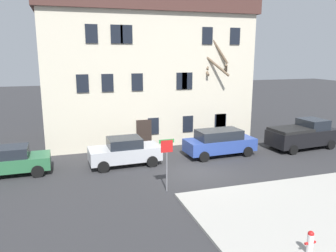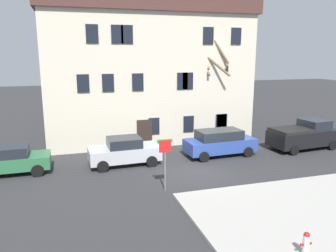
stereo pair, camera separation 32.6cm
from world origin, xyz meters
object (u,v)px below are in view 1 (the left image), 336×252
object	(u,v)px
tree_bare_near	(81,87)
car_green_sedan	(10,161)
car_blue_wagon	(220,142)
tree_bare_mid	(217,89)
building_main	(142,66)
car_silver_sedan	(125,151)
bicycle_leaning	(123,142)
street_sign_pole	(167,155)
pickup_truck_black	(303,135)
fire_hydrant	(310,242)

from	to	relation	value
tree_bare_near	car_green_sedan	distance (m)	7.42
car_blue_wagon	tree_bare_near	bearing A→B (deg)	149.71
tree_bare_mid	car_green_sedan	distance (m)	15.14
tree_bare_near	car_blue_wagon	bearing A→B (deg)	-30.29
building_main	car_green_sedan	world-z (taller)	building_main
building_main	car_silver_sedan	bearing A→B (deg)	-111.18
tree_bare_near	car_green_sedan	bearing A→B (deg)	-132.05
car_blue_wagon	car_silver_sedan	bearing A→B (deg)	-179.59
car_green_sedan	bicycle_leaning	size ratio (longest dim) A/B	2.45
car_silver_sedan	tree_bare_near	bearing A→B (deg)	112.73
building_main	street_sign_pole	distance (m)	13.12
bicycle_leaning	street_sign_pole	bearing A→B (deg)	-85.88
building_main	street_sign_pole	world-z (taller)	building_main
tree_bare_mid	street_sign_pole	bearing A→B (deg)	-128.28
bicycle_leaning	car_silver_sedan	bearing A→B (deg)	-98.60
pickup_truck_black	car_silver_sedan	bearing A→B (deg)	179.32
building_main	fire_hydrant	bearing A→B (deg)	-86.38
fire_hydrant	car_blue_wagon	bearing A→B (deg)	79.00
street_sign_pole	bicycle_leaning	bearing A→B (deg)	94.12
car_green_sedan	car_blue_wagon	xyz separation A→B (m)	(12.90, -0.17, 0.10)
car_green_sedan	bicycle_leaning	xyz separation A→B (m)	(7.09, 3.94, -0.45)
car_green_sedan	street_sign_pole	xyz separation A→B (m)	(7.73, -4.85, 1.05)
tree_bare_mid	pickup_truck_black	bearing A→B (deg)	-37.63
bicycle_leaning	pickup_truck_black	bearing A→B (deg)	-19.23
car_green_sedan	fire_hydrant	world-z (taller)	car_green_sedan
pickup_truck_black	bicycle_leaning	xyz separation A→B (m)	(-12.35, 4.31, -0.64)
building_main	bicycle_leaning	size ratio (longest dim) A/B	9.15
car_blue_wagon	tree_bare_mid	bearing A→B (deg)	68.60
tree_bare_mid	car_green_sedan	world-z (taller)	tree_bare_mid
car_green_sedan	tree_bare_mid	bearing A→B (deg)	13.90
car_green_sedan	pickup_truck_black	distance (m)	19.44
car_silver_sedan	pickup_truck_black	bearing A→B (deg)	-0.68
fire_hydrant	bicycle_leaning	world-z (taller)	bicycle_leaning
building_main	tree_bare_near	distance (m)	5.95
building_main	tree_bare_mid	bearing A→B (deg)	-39.40
tree_bare_mid	car_green_sedan	bearing A→B (deg)	-166.10
tree_bare_mid	fire_hydrant	distance (m)	15.95
car_blue_wagon	bicycle_leaning	bearing A→B (deg)	144.74
car_blue_wagon	fire_hydrant	bearing A→B (deg)	-101.00
street_sign_pole	bicycle_leaning	world-z (taller)	street_sign_pole
pickup_truck_black	fire_hydrant	xyz separation A→B (m)	(-8.75, -11.20, -0.46)
pickup_truck_black	fire_hydrant	distance (m)	14.22
tree_bare_near	pickup_truck_black	size ratio (longest dim) A/B	1.73
tree_bare_mid	car_green_sedan	xyz separation A→B (m)	(-14.36, -3.55, -3.25)
building_main	pickup_truck_black	size ratio (longest dim) A/B	3.07
building_main	car_blue_wagon	bearing A→B (deg)	-66.10
street_sign_pole	car_blue_wagon	bearing A→B (deg)	42.16
building_main	tree_bare_mid	xyz separation A→B (m)	(4.88, -4.01, -1.65)
car_green_sedan	car_silver_sedan	xyz separation A→B (m)	(6.46, -0.21, 0.04)
building_main	car_blue_wagon	size ratio (longest dim) A/B	3.32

